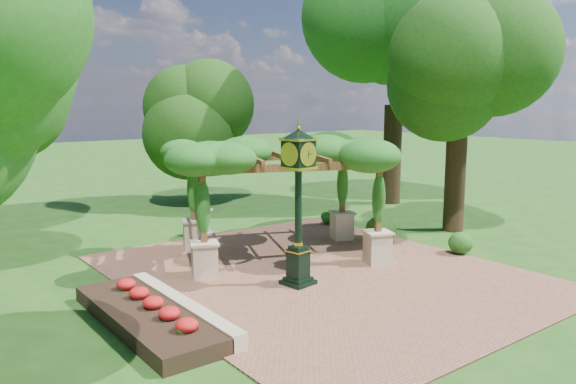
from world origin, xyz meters
TOP-DOWN VIEW (x-y plane):
  - ground at (0.00, 0.00)m, footprint 120.00×120.00m
  - brick_plaza at (0.00, 1.00)m, footprint 10.00×12.00m
  - border_wall at (-4.60, 0.50)m, footprint 0.35×5.00m
  - flower_bed at (-5.50, 0.50)m, footprint 1.50×5.00m
  - pedestal_clock at (-1.12, 0.58)m, footprint 0.95×0.95m
  - pergola at (0.22, 3.13)m, footprint 7.05×5.81m
  - sundial at (-0.22, 7.21)m, footprint 0.58×0.58m
  - shrub_front at (4.96, -0.19)m, footprint 0.84×0.84m
  - shrub_mid at (3.91, 2.32)m, footprint 1.38×1.38m
  - shrub_back at (4.53, 5.74)m, footprint 0.80×0.80m
  - tree_north at (3.00, 13.95)m, footprint 4.01×4.01m
  - tree_east_far at (10.26, 7.63)m, footprint 6.01×6.01m
  - tree_east_near at (7.69, 2.11)m, footprint 5.01×5.01m

SIDE VIEW (x-z plane):
  - ground at x=0.00m, z-range 0.00..0.00m
  - brick_plaza at x=0.00m, z-range 0.00..0.04m
  - flower_bed at x=-5.50m, z-range 0.00..0.36m
  - border_wall at x=-4.60m, z-range 0.00..0.40m
  - shrub_back at x=4.53m, z-range 0.04..0.62m
  - shrub_front at x=4.96m, z-range 0.04..0.74m
  - sundial at x=-0.22m, z-range -0.06..0.91m
  - shrub_mid at x=3.91m, z-range 0.04..1.00m
  - pedestal_clock at x=-1.12m, z-range 0.42..4.67m
  - pergola at x=0.22m, z-range 1.22..5.04m
  - tree_north at x=3.00m, z-range 1.14..7.24m
  - tree_east_near at x=7.69m, z-range 1.72..10.97m
  - tree_east_far at x=10.26m, z-range 2.30..14.56m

